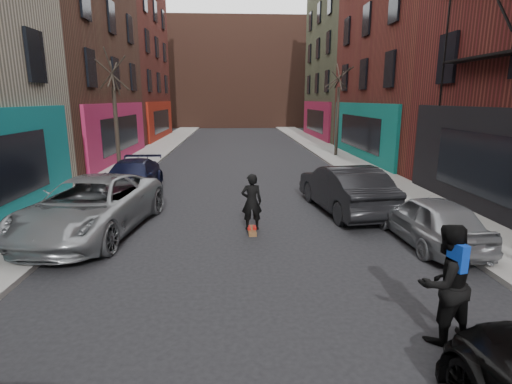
{
  "coord_description": "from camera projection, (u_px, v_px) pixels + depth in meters",
  "views": [
    {
      "loc": [
        -0.51,
        -1.89,
        3.75
      ],
      "look_at": [
        -0.0,
        7.28,
        1.6
      ],
      "focal_mm": 28.0,
      "sensor_mm": 36.0,
      "label": 1
    }
  ],
  "objects": [
    {
      "name": "skateboarder",
      "position": [
        252.0,
        202.0,
        11.28
      ],
      "size": [
        0.6,
        0.41,
        1.62
      ],
      "primitive_type": "imported",
      "rotation": [
        0.0,
        0.0,
        3.18
      ],
      "color": "black",
      "rests_on": "skateboard"
    },
    {
      "name": "building_far",
      "position": [
        237.0,
        75.0,
        55.57
      ],
      "size": [
        40.0,
        10.0,
        14.0
      ],
      "primitive_type": "cube",
      "color": "#47281E",
      "rests_on": "ground"
    },
    {
      "name": "parked_right_end",
      "position": [
        344.0,
        188.0,
        13.46
      ],
      "size": [
        2.35,
        5.04,
        1.6
      ],
      "primitive_type": "imported",
      "rotation": [
        0.0,
        0.0,
        3.28
      ],
      "color": "black",
      "rests_on": "ground"
    },
    {
      "name": "parked_right_far",
      "position": [
        430.0,
        220.0,
        10.43
      ],
      "size": [
        1.75,
        3.97,
        1.33
      ],
      "primitive_type": "imported",
      "rotation": [
        0.0,
        0.0,
        3.19
      ],
      "color": "gray",
      "rests_on": "ground"
    },
    {
      "name": "parked_left_end",
      "position": [
        132.0,
        178.0,
        15.87
      ],
      "size": [
        1.9,
        4.66,
        1.35
      ],
      "primitive_type": "imported",
      "rotation": [
        0.0,
        0.0,
        -0.0
      ],
      "color": "black",
      "rests_on": "ground"
    },
    {
      "name": "pedestrian",
      "position": [
        445.0,
        283.0,
        6.17
      ],
      "size": [
        1.08,
        0.93,
        1.92
      ],
      "rotation": [
        0.0,
        0.0,
        3.38
      ],
      "color": "black",
      "rests_on": "ground"
    },
    {
      "name": "skateboard",
      "position": [
        252.0,
        231.0,
        11.48
      ],
      "size": [
        0.25,
        0.81,
        0.1
      ],
      "primitive_type": "cube",
      "rotation": [
        0.0,
        0.0,
        0.04
      ],
      "color": "brown",
      "rests_on": "ground"
    },
    {
      "name": "sidewalk_right",
      "position": [
        318.0,
        146.0,
        32.21
      ],
      "size": [
        2.5,
        84.0,
        0.13
      ],
      "primitive_type": "cube",
      "color": "gray",
      "rests_on": "ground"
    },
    {
      "name": "parked_left_far",
      "position": [
        91.0,
        206.0,
        11.25
      ],
      "size": [
        3.37,
        6.01,
        1.59
      ],
      "primitive_type": "imported",
      "rotation": [
        0.0,
        0.0,
        -0.13
      ],
      "color": "gray",
      "rests_on": "ground"
    },
    {
      "name": "sidewalk_left",
      "position": [
        161.0,
        147.0,
        31.54
      ],
      "size": [
        2.5,
        84.0,
        0.13
      ],
      "primitive_type": "cube",
      "color": "gray",
      "rests_on": "ground"
    },
    {
      "name": "tree_left_far",
      "position": [
        115.0,
        107.0,
        19.12
      ],
      "size": [
        2.0,
        2.0,
        6.5
      ],
      "primitive_type": null,
      "color": "black",
      "rests_on": "sidewalk_left"
    },
    {
      "name": "tree_right_far",
      "position": [
        338.0,
        102.0,
        25.58
      ],
      "size": [
        2.0,
        2.0,
        6.8
      ],
      "primitive_type": null,
      "color": "black",
      "rests_on": "sidewalk_right"
    }
  ]
}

